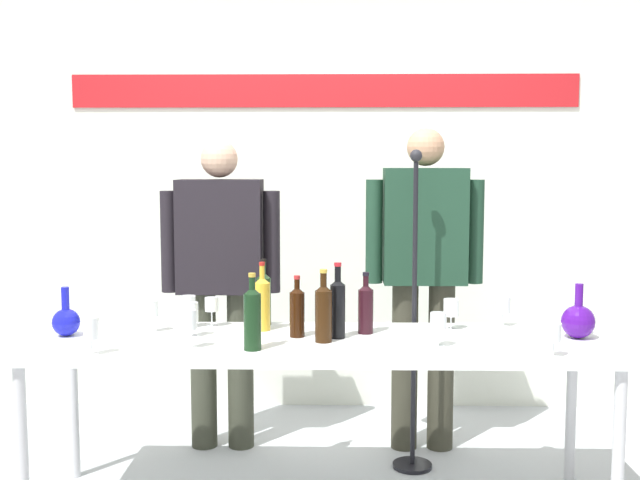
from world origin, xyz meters
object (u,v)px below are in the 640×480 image
wine_bottle_2 (338,306)px  wine_bottle_4 (323,311)px  wine_glass_left_2 (91,329)px  wine_glass_left_5 (152,309)px  wine_glass_left_4 (212,305)px  wine_glass_right_2 (438,321)px  wine_bottle_1 (366,307)px  wine_glass_left_3 (188,305)px  wine_bottle_3 (252,317)px  display_table (319,351)px  wine_glass_right_0 (451,308)px  wine_bottle_6 (264,297)px  presenter_left (221,273)px  wine_glass_right_3 (503,305)px  wine_bottle_0 (262,302)px  decanter_blue_left (66,321)px  presenter_right (424,267)px  wine_glass_right_1 (554,333)px  decanter_blue_right (578,321)px  microphone_stand (414,363)px  wine_bottle_5 (297,310)px  wine_glass_left_0 (190,321)px  wine_glass_left_1 (191,313)px

wine_bottle_2 → wine_bottle_4: bearing=-128.3°
wine_glass_left_2 → wine_glass_left_5: wine_glass_left_2 is taller
wine_glass_left_4 → wine_glass_right_2: 1.09m
wine_bottle_2 → wine_glass_left_5: size_ratio=2.31×
wine_bottle_1 → wine_glass_left_3: (-0.83, 0.10, -0.01)m
wine_bottle_3 → display_table: bearing=35.7°
wine_glass_right_0 → wine_bottle_6: bearing=174.7°
presenter_left → wine_bottle_6: presenter_left is taller
wine_glass_right_3 → wine_bottle_0: bearing=-174.5°
decanter_blue_left → wine_glass_right_2: (1.64, -0.17, 0.04)m
wine_bottle_4 → wine_glass_right_0: wine_bottle_4 is taller
presenter_right → wine_glass_left_3: size_ratio=11.34×
wine_glass_right_2 → wine_glass_right_3: (0.36, 0.41, -0.01)m
wine_bottle_6 → wine_glass_right_1: 1.35m
wine_glass_right_0 → wine_bottle_0: bearing=-177.9°
wine_glass_left_2 → wine_glass_right_3: bearing=17.9°
decanter_blue_right → wine_bottle_1: bearing=175.1°
presenter_left → presenter_right: bearing=-0.0°
decanter_blue_right → wine_glass_left_2: 2.09m
wine_glass_right_1 → microphone_stand: 0.93m
wine_glass_left_4 → wine_glass_right_1: bearing=-20.3°
decanter_blue_left → presenter_left: 0.91m
wine_bottle_5 → wine_glass_left_2: (-0.82, -0.34, -0.01)m
wine_bottle_3 → wine_glass_left_0: wine_bottle_3 is taller
wine_bottle_0 → wine_bottle_6: size_ratio=1.00×
wine_bottle_1 → wine_glass_left_5: size_ratio=1.93×
microphone_stand → wine_glass_left_1: bearing=-158.6°
wine_glass_right_0 → wine_glass_left_1: bearing=-171.9°
decanter_blue_right → wine_bottle_0: bearing=174.6°
wine_glass_left_3 → wine_glass_right_1: wine_glass_left_3 is taller
wine_glass_left_4 → wine_glass_left_5: size_ratio=0.96×
wine_bottle_2 → wine_bottle_3: 0.42m
wine_bottle_0 → wine_bottle_1: wine_bottle_0 is taller
display_table → wine_glass_right_2: (0.51, -0.12, 0.16)m
wine_glass_left_2 → wine_glass_right_0: size_ratio=1.07×
wine_glass_left_0 → wine_glass_left_2: bearing=-162.8°
wine_glass_left_1 → wine_bottle_1: bearing=5.9°
presenter_right → wine_bottle_4: (-0.52, -0.77, -0.09)m
wine_bottle_4 → wine_bottle_5: bearing=141.1°
wine_bottle_6 → wine_glass_right_3: bearing=-0.3°
wine_glass_right_3 → wine_bottle_5: bearing=-166.2°
wine_glass_right_2 → presenter_left: bearing=141.0°
wine_glass_right_3 → wine_glass_left_2: bearing=-162.1°
wine_bottle_0 → wine_bottle_6: 0.11m
wine_bottle_4 → wine_bottle_6: wine_bottle_6 is taller
presenter_right → wine_bottle_2: presenter_right is taller
wine_glass_left_0 → wine_glass_left_1: wine_glass_left_0 is taller
wine_bottle_6 → wine_glass_left_1: bearing=-140.4°
wine_bottle_6 → wine_glass_left_5: size_ratio=2.19×
wine_bottle_0 → wine_glass_left_3: bearing=171.9°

